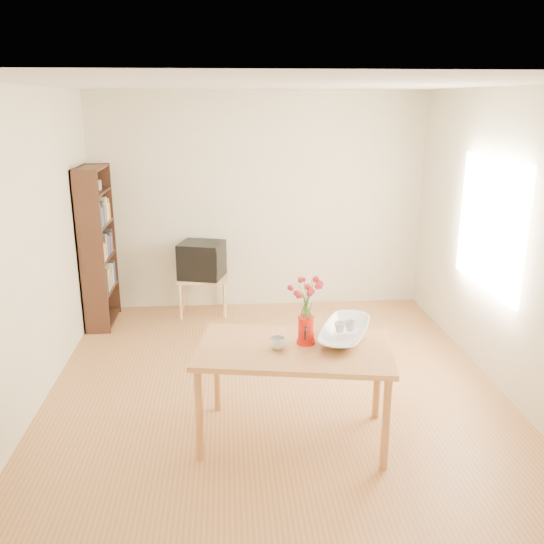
{
  "coord_description": "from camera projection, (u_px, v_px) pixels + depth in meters",
  "views": [
    {
      "loc": [
        -0.4,
        -4.64,
        2.48
      ],
      "look_at": [
        0.0,
        0.3,
        1.0
      ],
      "focal_mm": 38.0,
      "sensor_mm": 36.0,
      "label": 1
    }
  ],
  "objects": [
    {
      "name": "teacup_a",
      "position": [
        340.0,
        314.0,
        4.34
      ],
      "size": [
        0.1,
        0.1,
        0.07
      ],
      "primitive_type": "imported",
      "rotation": [
        0.0,
        0.0,
        0.69
      ],
      "color": "white",
      "rests_on": "bowl"
    },
    {
      "name": "bookshelf",
      "position": [
        98.0,
        253.0,
        6.46
      ],
      "size": [
        0.28,
        0.7,
        1.8
      ],
      "color": "black",
      "rests_on": "ground"
    },
    {
      "name": "room",
      "position": [
        278.0,
        247.0,
        4.81
      ],
      "size": [
        4.5,
        4.5,
        4.5
      ],
      "color": "#A56B3A",
      "rests_on": "ground"
    },
    {
      "name": "pitcher",
      "position": [
        306.0,
        331.0,
        4.25
      ],
      "size": [
        0.14,
        0.22,
        0.21
      ],
      "rotation": [
        0.0,
        0.0,
        -0.18
      ],
      "color": "red",
      "rests_on": "table"
    },
    {
      "name": "teacup_b",
      "position": [
        351.0,
        312.0,
        4.36
      ],
      "size": [
        0.09,
        0.09,
        0.07
      ],
      "primitive_type": "imported",
      "rotation": [
        0.0,
        0.0,
        1.94
      ],
      "color": "white",
      "rests_on": "bowl"
    },
    {
      "name": "flowers",
      "position": [
        307.0,
        297.0,
        4.17
      ],
      "size": [
        0.24,
        0.24,
        0.34
      ],
      "primitive_type": null,
      "color": "#C92F3F",
      "rests_on": "pitcher"
    },
    {
      "name": "television",
      "position": [
        202.0,
        259.0,
        6.82
      ],
      "size": [
        0.59,
        0.56,
        0.42
      ],
      "rotation": [
        0.0,
        0.0,
        -0.28
      ],
      "color": "black",
      "rests_on": "tv_stand"
    },
    {
      "name": "tv_stand",
      "position": [
        203.0,
        283.0,
        6.89
      ],
      "size": [
        0.6,
        0.45,
        0.46
      ],
      "color": "tan",
      "rests_on": "ground"
    },
    {
      "name": "mug",
      "position": [
        278.0,
        343.0,
        4.16
      ],
      "size": [
        0.16,
        0.16,
        0.09
      ],
      "primitive_type": "imported",
      "rotation": [
        0.0,
        0.0,
        3.67
      ],
      "color": "white",
      "rests_on": "table"
    },
    {
      "name": "table",
      "position": [
        294.0,
        357.0,
        4.23
      ],
      "size": [
        1.54,
        1.04,
        0.75
      ],
      "rotation": [
        0.0,
        0.0,
        -0.17
      ],
      "color": "#BB7540",
      "rests_on": "ground"
    },
    {
      "name": "bowl",
      "position": [
        346.0,
        308.0,
        4.33
      ],
      "size": [
        0.65,
        0.65,
        0.47
      ],
      "primitive_type": "imported",
      "rotation": [
        0.0,
        0.0,
        -0.4
      ],
      "color": "white",
      "rests_on": "table"
    }
  ]
}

